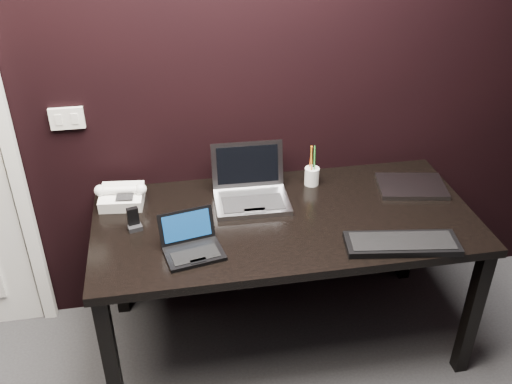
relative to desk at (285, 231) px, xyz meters
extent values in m
plane|color=black|center=(-0.30, 0.40, 0.64)|extent=(4.00, 0.00, 4.00)
cube|color=white|center=(-1.18, 0.37, 0.36)|extent=(0.06, 0.05, 2.11)
cube|color=silver|center=(-0.92, 0.39, 0.46)|extent=(0.15, 0.02, 0.10)
cube|color=silver|center=(-0.95, 0.38, 0.46)|extent=(0.03, 0.01, 0.05)
cube|color=silver|center=(-0.88, 0.38, 0.46)|extent=(0.03, 0.01, 0.05)
cube|color=black|center=(0.00, 0.00, 0.06)|extent=(1.70, 0.80, 0.04)
cube|color=black|center=(-0.80, -0.35, -0.31)|extent=(0.06, 0.06, 0.70)
cube|color=black|center=(0.80, -0.35, -0.31)|extent=(0.06, 0.06, 0.70)
cube|color=black|center=(-0.80, 0.35, -0.31)|extent=(0.06, 0.06, 0.70)
cube|color=black|center=(0.80, 0.35, -0.31)|extent=(0.06, 0.06, 0.70)
cube|color=black|center=(-0.42, -0.21, 0.09)|extent=(0.26, 0.20, 0.02)
cube|color=black|center=(-0.42, -0.23, 0.10)|extent=(0.20, 0.12, 0.00)
cube|color=black|center=(-0.41, -0.27, 0.10)|extent=(0.07, 0.04, 0.00)
cube|color=black|center=(-0.44, -0.11, 0.16)|extent=(0.24, 0.09, 0.13)
cube|color=#0A2850|center=(-0.44, -0.11, 0.16)|extent=(0.20, 0.07, 0.11)
cube|color=#A3A4A9|center=(-0.13, 0.13, 0.09)|extent=(0.35, 0.25, 0.02)
cube|color=black|center=(-0.13, 0.10, 0.10)|extent=(0.28, 0.14, 0.00)
cube|color=#98979C|center=(-0.13, 0.04, 0.10)|extent=(0.10, 0.04, 0.00)
cube|color=gray|center=(-0.12, 0.28, 0.21)|extent=(0.34, 0.08, 0.21)
cube|color=black|center=(-0.12, 0.27, 0.21)|extent=(0.29, 0.06, 0.17)
cube|color=black|center=(0.43, -0.30, 0.09)|extent=(0.49, 0.23, 0.03)
cube|color=black|center=(0.43, -0.30, 0.11)|extent=(0.44, 0.19, 0.00)
cube|color=gray|center=(0.66, 0.14, 0.09)|extent=(0.35, 0.28, 0.02)
cube|color=white|center=(-0.72, 0.24, 0.11)|extent=(0.21, 0.20, 0.08)
cylinder|color=white|center=(-0.72, 0.23, 0.16)|extent=(0.19, 0.06, 0.04)
sphere|color=white|center=(-0.81, 0.24, 0.16)|extent=(0.06, 0.06, 0.05)
sphere|color=white|center=(-0.63, 0.22, 0.16)|extent=(0.06, 0.06, 0.05)
cube|color=black|center=(-0.70, 0.19, 0.14)|extent=(0.08, 0.06, 0.01)
cube|color=black|center=(-0.66, 0.03, 0.13)|extent=(0.05, 0.03, 0.10)
cube|color=black|center=(-0.66, 0.02, 0.09)|extent=(0.07, 0.06, 0.02)
cylinder|color=silver|center=(0.19, 0.26, 0.12)|extent=(0.09, 0.09, 0.09)
cylinder|color=#D14813|center=(0.18, 0.27, 0.22)|extent=(0.01, 0.03, 0.13)
cylinder|color=#278F2D|center=(0.20, 0.25, 0.22)|extent=(0.01, 0.02, 0.13)
cylinder|color=black|center=(0.20, 0.27, 0.22)|extent=(0.01, 0.02, 0.13)
cylinder|color=#C67912|center=(0.18, 0.25, 0.22)|extent=(0.01, 0.03, 0.13)
camera|label=1|loc=(-0.50, -2.06, 1.50)|focal=40.00mm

